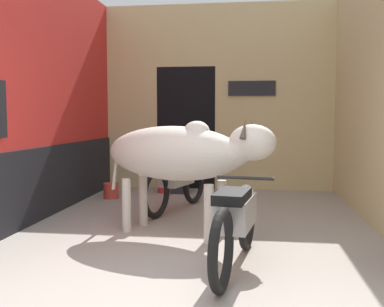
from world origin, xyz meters
name	(u,v)px	position (x,y,z in m)	size (l,w,h in m)	color
ground_plane	(166,296)	(0.00, 0.00, 0.00)	(30.00, 30.00, 0.00)	#9E9389
wall_left_shopfront	(41,95)	(-2.25, 2.60, 1.70)	(0.25, 5.23, 3.51)	red
wall_back_with_doorway	(206,110)	(-0.25, 5.51, 1.52)	(4.33, 0.93, 3.51)	#D1BC84
wall_right_with_door	(382,89)	(2.25, 2.56, 1.73)	(0.22, 5.23, 3.51)	#D1BC84
cow	(181,154)	(-0.17, 1.85, 0.96)	(2.18, 1.22, 1.38)	beige
motorcycle_near	(236,220)	(0.52, 0.74, 0.45)	(0.58, 1.89, 0.79)	black
motorcycle_far	(176,181)	(-0.45, 3.19, 0.44)	(0.76, 1.79, 0.79)	black
shopkeeper_seated	(181,161)	(-0.63, 4.73, 0.57)	(0.44, 0.33, 1.11)	#282833
plastic_stool	(163,181)	(-0.96, 4.70, 0.21)	(0.28, 0.28, 0.40)	red
bucket	(111,191)	(-1.73, 4.01, 0.13)	(0.26, 0.26, 0.26)	#C63D33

